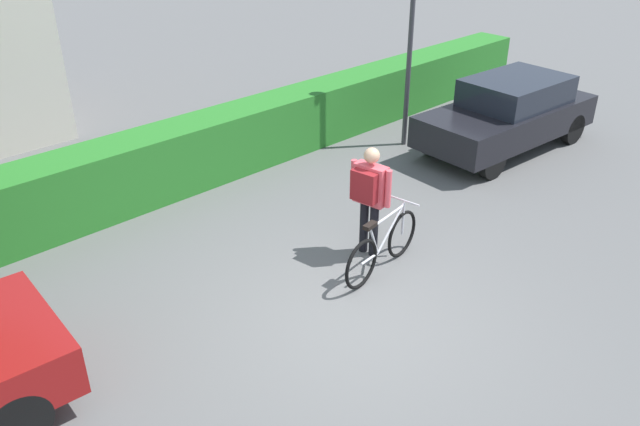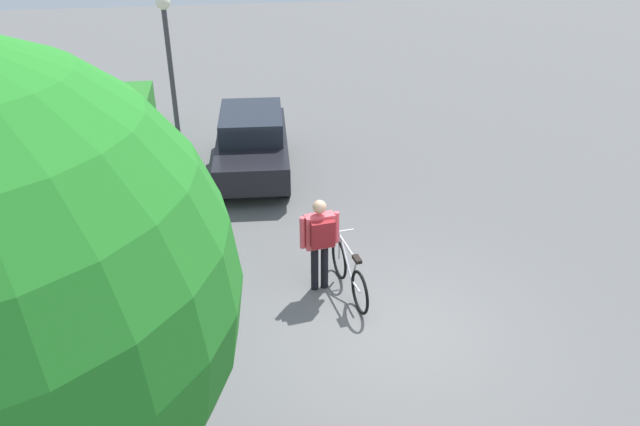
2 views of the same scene
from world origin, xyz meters
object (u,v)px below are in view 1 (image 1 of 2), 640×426
at_px(parked_car_far, 509,113).
at_px(bicycle, 383,246).
at_px(person_rider, 369,192).
at_px(street_lamp, 413,7).

height_order(parked_car_far, bicycle, parked_car_far).
bearing_deg(person_rider, bicycle, -112.29).
bearing_deg(street_lamp, bicycle, -144.05).
relative_size(bicycle, street_lamp, 0.41).
xyz_separation_m(parked_car_far, bicycle, (-5.31, -1.30, -0.36)).
distance_m(parked_car_far, person_rider, 5.20).
height_order(parked_car_far, street_lamp, street_lamp).
relative_size(parked_car_far, bicycle, 2.33).
relative_size(parked_car_far, street_lamp, 0.95).
bearing_deg(bicycle, parked_car_far, 13.71).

